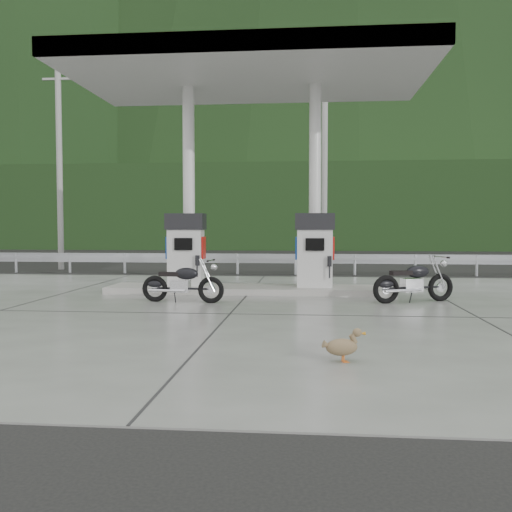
# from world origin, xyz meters

# --- Properties ---
(ground) EXTENTS (160.00, 160.00, 0.00)m
(ground) POSITION_xyz_m (0.00, 0.00, 0.00)
(ground) COLOR black
(ground) RESTS_ON ground
(forecourt_apron) EXTENTS (18.00, 14.00, 0.02)m
(forecourt_apron) POSITION_xyz_m (0.00, 0.00, 0.01)
(forecourt_apron) COLOR slate
(forecourt_apron) RESTS_ON ground
(pump_island) EXTENTS (7.00, 1.40, 0.15)m
(pump_island) POSITION_xyz_m (0.00, 2.50, 0.10)
(pump_island) COLOR #9F9B94
(pump_island) RESTS_ON forecourt_apron
(gas_pump_left) EXTENTS (0.95, 0.55, 1.80)m
(gas_pump_left) POSITION_xyz_m (-1.60, 2.50, 1.07)
(gas_pump_left) COLOR silver
(gas_pump_left) RESTS_ON pump_island
(gas_pump_right) EXTENTS (0.95, 0.55, 1.80)m
(gas_pump_right) POSITION_xyz_m (1.60, 2.50, 1.07)
(gas_pump_right) COLOR silver
(gas_pump_right) RESTS_ON pump_island
(canopy_column_left) EXTENTS (0.30, 0.30, 5.00)m
(canopy_column_left) POSITION_xyz_m (-1.60, 2.90, 2.67)
(canopy_column_left) COLOR silver
(canopy_column_left) RESTS_ON pump_island
(canopy_column_right) EXTENTS (0.30, 0.30, 5.00)m
(canopy_column_right) POSITION_xyz_m (1.60, 2.90, 2.67)
(canopy_column_right) COLOR silver
(canopy_column_right) RESTS_ON pump_island
(canopy_roof) EXTENTS (8.50, 5.00, 0.40)m
(canopy_roof) POSITION_xyz_m (0.00, 2.50, 5.37)
(canopy_roof) COLOR beige
(canopy_roof) RESTS_ON canopy_column_left
(guardrail) EXTENTS (26.00, 0.16, 1.42)m
(guardrail) POSITION_xyz_m (0.00, 8.00, 0.71)
(guardrail) COLOR #AFB3B7
(guardrail) RESTS_ON ground
(road) EXTENTS (60.00, 7.00, 0.01)m
(road) POSITION_xyz_m (0.00, 11.50, 0.00)
(road) COLOR black
(road) RESTS_ON ground
(utility_pole_a) EXTENTS (0.22, 0.22, 8.00)m
(utility_pole_a) POSITION_xyz_m (-8.00, 9.50, 4.00)
(utility_pole_a) COLOR gray
(utility_pole_a) RESTS_ON ground
(utility_pole_b) EXTENTS (0.22, 0.22, 8.00)m
(utility_pole_b) POSITION_xyz_m (2.00, 9.50, 4.00)
(utility_pole_b) COLOR gray
(utility_pole_b) RESTS_ON ground
(tree_band) EXTENTS (80.00, 6.00, 6.00)m
(tree_band) POSITION_xyz_m (0.00, 30.00, 3.00)
(tree_band) COLOR black
(tree_band) RESTS_ON ground
(forested_hills) EXTENTS (100.00, 40.00, 140.00)m
(forested_hills) POSITION_xyz_m (0.00, 60.00, 0.00)
(forested_hills) COLOR black
(forested_hills) RESTS_ON ground
(motorcycle_left) EXTENTS (1.75, 0.70, 0.81)m
(motorcycle_left) POSITION_xyz_m (-1.24, 0.52, 0.42)
(motorcycle_left) COLOR black
(motorcycle_left) RESTS_ON forecourt_apron
(motorcycle_right) EXTENTS (1.90, 1.23, 0.86)m
(motorcycle_right) POSITION_xyz_m (3.71, 1.00, 0.45)
(motorcycle_right) COLOR black
(motorcycle_right) RESTS_ON forecourt_apron
(duck) EXTENTS (0.50, 0.24, 0.35)m
(duck) POSITION_xyz_m (1.87, -4.60, 0.19)
(duck) COLOR brown
(duck) RESTS_ON forecourt_apron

